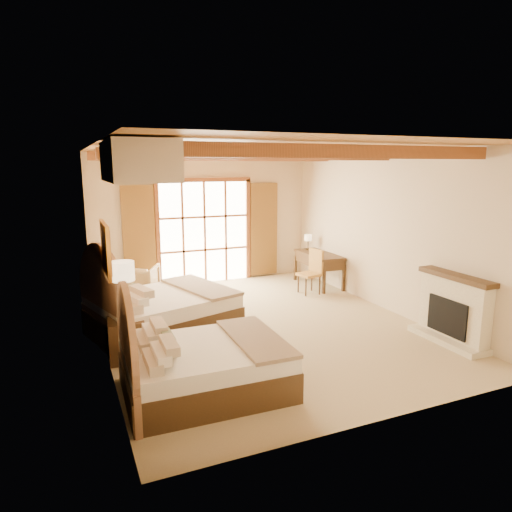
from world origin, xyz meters
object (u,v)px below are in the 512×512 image
bed_far (154,309)px  nightstand (126,340)px  armchair (137,283)px  desk (318,268)px  bed_near (194,363)px

bed_far → nightstand: size_ratio=4.35×
bed_far → armchair: bearing=72.1°
armchair → desk: (4.29, -0.44, 0.04)m
bed_near → bed_far: bearing=93.0°
armchair → bed_far: bearing=113.9°
bed_near → bed_far: size_ratio=0.76×
bed_far → armchair: size_ratio=3.17×
bed_near → armchair: (-0.03, 4.49, -0.02)m
bed_far → nightstand: bearing=-140.0°
nightstand → armchair: (0.63, 3.06, 0.08)m
bed_near → nightstand: bed_near is taller
armchair → desk: 4.31m
nightstand → bed_near: bearing=-61.6°
bed_near → bed_far: (-0.07, 2.33, 0.04)m
bed_far → nightstand: 1.09m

